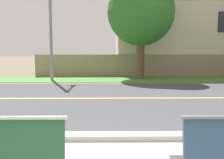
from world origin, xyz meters
name	(u,v)px	position (x,y,z in m)	size (l,w,h in m)	color
ground_plane	(113,92)	(0.00, 8.00, 0.00)	(140.00, 140.00, 0.00)	#665B4C
curb_edge	(117,137)	(0.00, 2.35, 0.06)	(44.00, 0.30, 0.11)	#ADA89E
street_asphalt	(113,98)	(0.00, 6.50, 0.00)	(52.00, 8.00, 0.01)	#424247
road_centre_line	(113,98)	(0.00, 6.50, 0.01)	(48.00, 0.14, 0.01)	#E0CC4C
far_verge_grass	(112,79)	(0.00, 12.45, 0.01)	(48.00, 2.80, 0.02)	#478438
shade_tree_far_left	(143,7)	(1.79, 12.72, 4.10)	(3.83, 3.83, 6.32)	brown
garden_wall	(137,65)	(1.66, 14.39, 0.70)	(13.00, 0.36, 1.40)	gray
house_across_street	(179,26)	(5.18, 17.59, 3.48)	(10.25, 6.91, 6.86)	beige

